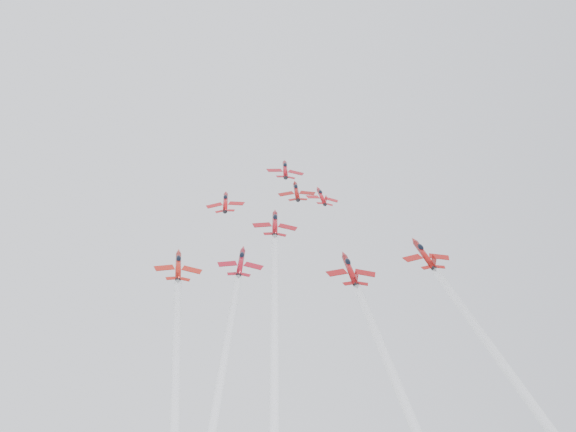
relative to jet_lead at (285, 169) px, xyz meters
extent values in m
cylinder|color=#A00F19|center=(0.00, -0.32, -0.33)|extent=(1.21, 9.62, 7.49)
cone|color=#A00F19|center=(0.00, 5.11, 3.64)|extent=(1.21, 2.67, 2.41)
cone|color=black|center=(0.00, -5.30, -3.97)|extent=(1.21, 1.78, 1.76)
ellipsoid|color=black|center=(0.00, 1.40, 1.61)|extent=(1.10, 2.54, 2.23)
cube|color=#A00F19|center=(-2.98, -1.00, -0.90)|extent=(4.50, 2.88, 1.26)
cube|color=#A00F19|center=(2.98, -1.00, -0.90)|extent=(4.50, 2.88, 1.26)
cube|color=#A00F19|center=(0.00, -5.02, -2.13)|extent=(0.13, 2.90, 2.95)
cube|color=#A00F19|center=(-1.54, -4.41, -3.32)|extent=(2.16, 1.42, 0.72)
cube|color=#A00F19|center=(1.54, -4.41, -3.32)|extent=(2.16, 1.42, 0.72)
cylinder|color=#B31115|center=(-17.11, -18.49, -13.61)|extent=(1.09, 8.64, 6.73)
cone|color=#B31115|center=(-17.11, -13.61, -10.04)|extent=(1.09, 2.40, 2.17)
cone|color=black|center=(-17.11, -22.97, -16.89)|extent=(1.09, 1.60, 1.58)
ellipsoid|color=black|center=(-17.11, -16.94, -11.87)|extent=(0.99, 2.29, 2.01)
cube|color=#B31115|center=(-19.79, -19.10, -14.12)|extent=(4.04, 2.59, 1.13)
cube|color=#B31115|center=(-14.44, -19.10, -14.12)|extent=(4.04, 2.59, 1.13)
cube|color=#B31115|center=(-17.11, -22.71, -15.22)|extent=(0.12, 2.61, 2.65)
cube|color=#B31115|center=(-18.50, -22.17, -16.30)|extent=(1.94, 1.28, 0.65)
cube|color=#B31115|center=(-15.72, -22.17, -16.30)|extent=(1.94, 1.28, 0.65)
cylinder|color=maroon|center=(1.34, -12.18, -9.00)|extent=(1.12, 8.87, 6.90)
cone|color=maroon|center=(1.34, -7.17, -5.34)|extent=(1.12, 2.47, 2.22)
cone|color=black|center=(1.34, -16.78, -12.36)|extent=(1.12, 1.65, 1.62)
ellipsoid|color=black|center=(1.34, -10.59, -7.21)|extent=(1.02, 2.35, 2.06)
cube|color=maroon|center=(-1.41, -12.81, -9.52)|extent=(4.15, 2.66, 1.16)
cube|color=maroon|center=(4.08, -12.81, -9.52)|extent=(4.15, 2.66, 1.16)
cube|color=maroon|center=(1.34, -16.51, -10.66)|extent=(0.12, 2.68, 2.72)
cube|color=maroon|center=(-0.09, -15.95, -11.76)|extent=(1.99, 1.31, 0.67)
cube|color=maroon|center=(2.76, -15.95, -11.76)|extent=(1.99, 1.31, 0.67)
cylinder|color=#B31118|center=(7.48, -14.37, -10.60)|extent=(1.00, 7.89, 6.14)
cone|color=#B31118|center=(7.48, -9.91, -7.34)|extent=(1.00, 2.19, 1.98)
cone|color=black|center=(7.48, -18.46, -13.59)|extent=(1.00, 1.46, 1.44)
ellipsoid|color=black|center=(7.48, -12.96, -9.01)|extent=(0.90, 2.09, 1.83)
cube|color=#B31118|center=(5.04, -14.93, -11.07)|extent=(3.69, 2.36, 1.03)
cube|color=#B31118|center=(9.92, -14.93, -11.07)|extent=(3.69, 2.36, 1.03)
cube|color=#B31118|center=(7.48, -18.23, -12.08)|extent=(0.11, 2.38, 2.42)
cube|color=#B31118|center=(6.21, -17.73, -13.06)|extent=(1.77, 1.17, 0.59)
cube|color=#B31118|center=(8.75, -17.73, -13.06)|extent=(1.77, 1.17, 0.59)
cylinder|color=maroon|center=(-6.03, -27.20, -19.98)|extent=(1.20, 9.55, 7.44)
cone|color=maroon|center=(-6.03, -21.81, -16.04)|extent=(1.20, 2.66, 2.39)
cone|color=black|center=(-6.03, -32.15, -23.60)|extent=(1.20, 1.77, 1.75)
ellipsoid|color=black|center=(-6.03, -25.49, -18.05)|extent=(1.10, 2.53, 2.22)
cube|color=maroon|center=(-8.98, -27.88, -20.54)|extent=(4.47, 2.86, 1.25)
cube|color=maroon|center=(-3.07, -27.88, -20.54)|extent=(4.47, 2.86, 1.25)
cube|color=maroon|center=(-6.03, -31.87, -21.77)|extent=(0.13, 2.88, 2.93)
cube|color=maroon|center=(-7.56, -31.27, -22.96)|extent=(2.15, 1.41, 0.72)
cube|color=maroon|center=(-4.49, -31.27, -22.96)|extent=(2.15, 1.41, 0.72)
cylinder|color=white|center=(-6.03, -72.30, -52.95)|extent=(1.53, 80.49, 59.41)
cylinder|color=#B11B10|center=(-27.20, -43.02, -31.55)|extent=(1.10, 8.71, 6.78)
cone|color=#B11B10|center=(-27.20, -38.11, -27.95)|extent=(1.10, 2.42, 2.18)
cone|color=black|center=(-27.20, -47.54, -34.85)|extent=(1.10, 1.62, 1.59)
ellipsoid|color=black|center=(-27.20, -41.46, -29.79)|extent=(1.00, 2.30, 2.02)
cube|color=#B11B10|center=(-29.90, -43.64, -32.06)|extent=(4.08, 2.61, 1.14)
cube|color=#B11B10|center=(-24.51, -43.64, -32.06)|extent=(4.08, 2.61, 1.14)
cube|color=#B11B10|center=(-27.20, -47.28, -33.17)|extent=(0.12, 2.63, 2.67)
cube|color=#B11B10|center=(-28.60, -46.73, -34.26)|extent=(1.96, 1.29, 0.65)
cube|color=#B11B10|center=(-25.80, -46.73, -34.26)|extent=(1.96, 1.29, 0.65)
cylinder|color=maroon|center=(-14.71, -41.52, -30.45)|extent=(1.09, 8.61, 6.70)
cone|color=maroon|center=(-14.71, -36.66, -26.90)|extent=(1.09, 2.39, 2.16)
cone|color=black|center=(-14.71, -45.98, -33.71)|extent=(1.09, 1.60, 1.57)
ellipsoid|color=black|center=(-14.71, -39.98, -28.71)|extent=(0.99, 2.28, 2.00)
cube|color=maroon|center=(-17.37, -42.13, -30.95)|extent=(4.03, 2.58, 1.13)
cube|color=maroon|center=(-12.05, -42.13, -30.95)|extent=(4.03, 2.58, 1.13)
cube|color=maroon|center=(-14.71, -45.72, -32.05)|extent=(0.12, 2.60, 2.64)
cube|color=maroon|center=(-16.09, -45.18, -33.13)|extent=(1.93, 1.27, 0.65)
cube|color=maroon|center=(-13.33, -45.18, -33.13)|extent=(1.93, 1.27, 0.65)
cylinder|color=maroon|center=(7.58, -43.52, -31.91)|extent=(1.21, 9.58, 7.46)
cone|color=maroon|center=(7.58, -38.11, -27.96)|extent=(1.21, 2.66, 2.40)
cone|color=black|center=(7.58, -48.49, -35.54)|extent=(1.21, 1.78, 1.75)
ellipsoid|color=black|center=(7.58, -41.81, -29.98)|extent=(1.10, 2.53, 2.22)
cube|color=maroon|center=(4.61, -44.20, -32.48)|extent=(4.48, 2.87, 1.26)
cube|color=maroon|center=(10.55, -44.20, -32.48)|extent=(4.48, 2.87, 1.26)
cube|color=maroon|center=(7.58, -48.20, -33.70)|extent=(0.13, 2.89, 2.94)
cube|color=maroon|center=(6.04, -47.60, -34.90)|extent=(2.15, 1.42, 0.72)
cube|color=maroon|center=(9.12, -47.60, -34.90)|extent=(2.15, 1.42, 0.72)
cylinder|color=#9D120E|center=(25.60, -37.99, -27.87)|extent=(1.23, 9.75, 7.59)
cone|color=#9D120E|center=(25.60, -32.49, -23.85)|extent=(1.23, 2.71, 2.44)
cone|color=black|center=(25.60, -43.04, -31.56)|extent=(1.23, 1.81, 1.78)
ellipsoid|color=black|center=(25.60, -36.25, -25.90)|extent=(1.12, 2.58, 2.26)
cube|color=#9D120E|center=(22.58, -38.68, -28.44)|extent=(4.56, 2.92, 1.28)
cube|color=#9D120E|center=(28.62, -38.68, -28.44)|extent=(4.56, 2.92, 1.28)
cube|color=#9D120E|center=(25.60, -42.75, -29.69)|extent=(0.13, 2.94, 2.99)
cube|color=#9D120E|center=(24.04, -42.14, -30.90)|extent=(2.19, 1.44, 0.73)
cube|color=#9D120E|center=(27.17, -42.14, -30.90)|extent=(2.19, 1.44, 0.73)
camera|label=1|loc=(-23.28, -171.66, -43.61)|focal=40.00mm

